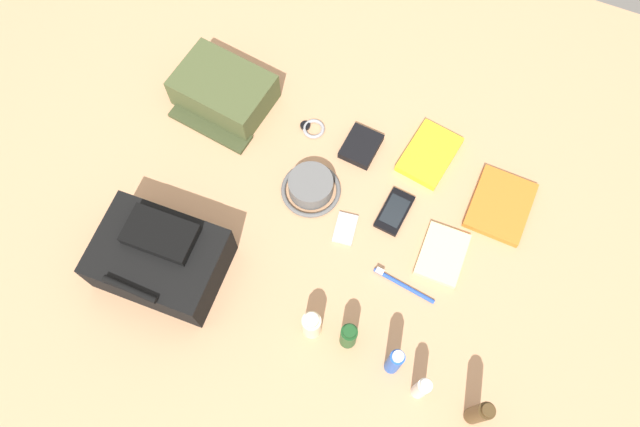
# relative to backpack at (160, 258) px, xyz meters

# --- Properties ---
(ground_plane) EXTENTS (2.64, 2.02, 0.02)m
(ground_plane) POSITION_rel_backpack_xyz_m (-0.31, -0.27, -0.08)
(ground_plane) COLOR tan
(ground_plane) RESTS_ON ground
(backpack) EXTENTS (0.32, 0.24, 0.16)m
(backpack) POSITION_rel_backpack_xyz_m (0.00, 0.00, 0.00)
(backpack) COLOR black
(backpack) RESTS_ON ground_plane
(toiletry_pouch) EXTENTS (0.28, 0.25, 0.10)m
(toiletry_pouch) POSITION_rel_backpack_xyz_m (0.08, -0.50, -0.02)
(toiletry_pouch) COLOR #47512D
(toiletry_pouch) RESTS_ON ground_plane
(bucket_hat) EXTENTS (0.16, 0.16, 0.06)m
(bucket_hat) POSITION_rel_backpack_xyz_m (-0.26, -0.34, -0.04)
(bucket_hat) COLOR #5E5E5E
(bucket_hat) RESTS_ON ground_plane
(cologne_bottle) EXTENTS (0.04, 0.04, 0.16)m
(cologne_bottle) POSITION_rel_backpack_xyz_m (-0.83, 0.04, 0.01)
(cologne_bottle) COLOR #473319
(cologne_bottle) RESTS_ON ground_plane
(toothpaste_tube) EXTENTS (0.03, 0.03, 0.13)m
(toothpaste_tube) POSITION_rel_backpack_xyz_m (-0.70, 0.04, -0.00)
(toothpaste_tube) COLOR white
(toothpaste_tube) RESTS_ON ground_plane
(deodorant_spray) EXTENTS (0.03, 0.03, 0.15)m
(deodorant_spray) POSITION_rel_backpack_xyz_m (-0.62, 0.01, 0.01)
(deodorant_spray) COLOR blue
(deodorant_spray) RESTS_ON ground_plane
(shampoo_bottle) EXTENTS (0.04, 0.04, 0.11)m
(shampoo_bottle) POSITION_rel_backpack_xyz_m (-0.50, -0.01, -0.01)
(shampoo_bottle) COLOR #19471E
(shampoo_bottle) RESTS_ON ground_plane
(lotion_bottle) EXTENTS (0.05, 0.05, 0.11)m
(lotion_bottle) POSITION_rel_backpack_xyz_m (-0.41, 0.00, -0.02)
(lotion_bottle) COLOR beige
(lotion_bottle) RESTS_ON ground_plane
(paperback_novel) EXTENTS (0.15, 0.19, 0.02)m
(paperback_novel) POSITION_rel_backpack_xyz_m (-0.74, -0.50, -0.06)
(paperback_novel) COLOR orange
(paperback_novel) RESTS_ON ground_plane
(travel_guidebook) EXTENTS (0.15, 0.19, 0.02)m
(travel_guidebook) POSITION_rel_backpack_xyz_m (-0.51, -0.56, -0.06)
(travel_guidebook) COLOR yellow
(travel_guidebook) RESTS_ON ground_plane
(cell_phone) EXTENTS (0.08, 0.13, 0.01)m
(cell_phone) POSITION_rel_backpack_xyz_m (-0.48, -0.37, -0.06)
(cell_phone) COLOR black
(cell_phone) RESTS_ON ground_plane
(media_player) EXTENTS (0.06, 0.09, 0.01)m
(media_player) POSITION_rel_backpack_xyz_m (-0.38, -0.27, -0.06)
(media_player) COLOR #B7B7BC
(media_player) RESTS_ON ground_plane
(wristwatch) EXTENTS (0.07, 0.06, 0.01)m
(wristwatch) POSITION_rel_backpack_xyz_m (-0.18, -0.52, -0.06)
(wristwatch) COLOR #99999E
(wristwatch) RESTS_ON ground_plane
(toothbrush) EXTENTS (0.17, 0.03, 0.02)m
(toothbrush) POSITION_rel_backpack_xyz_m (-0.57, -0.19, -0.06)
(toothbrush) COLOR blue
(toothbrush) RESTS_ON ground_plane
(wallet) EXTENTS (0.10, 0.12, 0.02)m
(wallet) POSITION_rel_backpack_xyz_m (-0.33, -0.51, -0.06)
(wallet) COLOR black
(wallet) RESTS_ON ground_plane
(notepad) EXTENTS (0.11, 0.15, 0.02)m
(notepad) POSITION_rel_backpack_xyz_m (-0.64, -0.31, -0.06)
(notepad) COLOR beige
(notepad) RESTS_ON ground_plane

